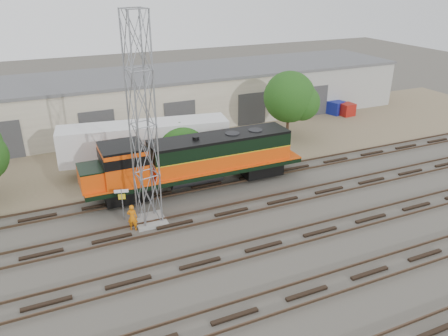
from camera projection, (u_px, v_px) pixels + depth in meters
name	position (u px, v px, depth m)	size (l,w,h in m)	color
ground	(241.00, 223.00, 28.20)	(140.00, 140.00, 0.00)	#47423A
dirt_strip	(171.00, 147.00, 40.72)	(80.00, 16.00, 0.02)	#726047
tracks	(264.00, 246.00, 25.66)	(80.00, 20.40, 0.28)	black
warehouse	(147.00, 99.00, 46.33)	(58.40, 10.40, 5.30)	beige
locomotive	(193.00, 160.00, 31.89)	(16.53, 2.90, 3.97)	black
signal_tower	(143.00, 128.00, 25.79)	(1.94, 1.94, 13.10)	gray
sign_post	(122.00, 198.00, 28.06)	(0.89, 0.25, 2.21)	gray
worker	(132.00, 217.00, 27.15)	(0.65, 0.42, 1.77)	orange
semi_trailer	(149.00, 141.00, 34.84)	(13.47, 4.60, 4.07)	silver
dumpster_blue	(336.00, 108.00, 50.12)	(1.60, 1.50, 1.50)	navy
dumpster_red	(347.00, 110.00, 49.56)	(1.50, 1.40, 1.40)	maroon
tree_mid	(184.00, 150.00, 35.22)	(4.55, 4.33, 4.33)	#382619
tree_east	(293.00, 98.00, 41.27)	(5.12, 4.87, 6.58)	#382619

